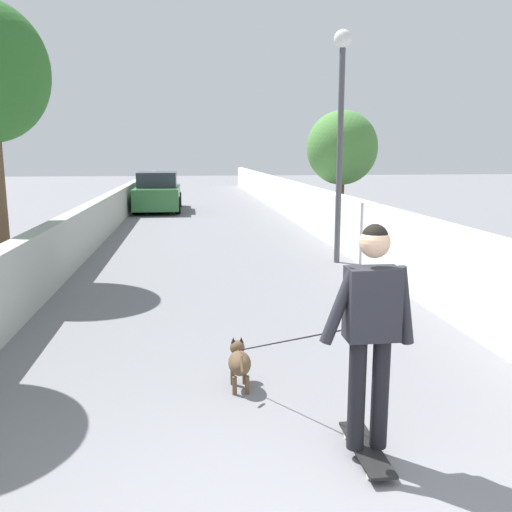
% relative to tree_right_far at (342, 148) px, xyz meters
% --- Properties ---
extents(ground_plane, '(80.00, 80.00, 0.00)m').
position_rel_tree_right_far_xyz_m(ground_plane, '(1.00, 3.82, -2.42)').
color(ground_plane, slate).
extents(wall_left, '(48.00, 0.30, 1.07)m').
position_rel_tree_right_far_xyz_m(wall_left, '(-1.00, 6.83, -1.88)').
color(wall_left, '#999E93').
rests_on(wall_left, ground).
extents(fence_right, '(48.00, 0.30, 1.28)m').
position_rel_tree_right_far_xyz_m(fence_right, '(-1.00, 0.81, -1.78)').
color(fence_right, white).
rests_on(fence_right, ground).
extents(tree_right_far, '(2.05, 2.05, 3.50)m').
position_rel_tree_right_far_xyz_m(tree_right_far, '(0.00, 0.00, 0.00)').
color(tree_right_far, brown).
rests_on(tree_right_far, ground).
extents(lamp_post, '(0.36, 0.36, 4.66)m').
position_rel_tree_right_far_xyz_m(lamp_post, '(-4.62, 1.36, 0.74)').
color(lamp_post, '#4C4C51').
rests_on(lamp_post, ground).
extents(skateboard, '(0.80, 0.20, 0.08)m').
position_rel_tree_right_far_xyz_m(skateboard, '(-11.92, 3.15, -2.35)').
color(skateboard, black).
rests_on(skateboard, ground).
extents(person_skateboarder, '(0.22, 0.71, 1.70)m').
position_rel_tree_right_far_xyz_m(person_skateboarder, '(-11.92, 3.15, -1.33)').
color(person_skateboarder, black).
rests_on(person_skateboarder, skateboard).
extents(dog, '(1.64, 0.96, 1.06)m').
position_rel_tree_right_far_xyz_m(dog, '(-10.58, 3.98, -2.14)').
color(dog, brown).
rests_on(dog, ground).
extents(car_near, '(4.34, 1.80, 1.54)m').
position_rel_tree_right_far_xyz_m(car_near, '(6.53, 5.68, -1.70)').
color(car_near, '#336B38').
rests_on(car_near, ground).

